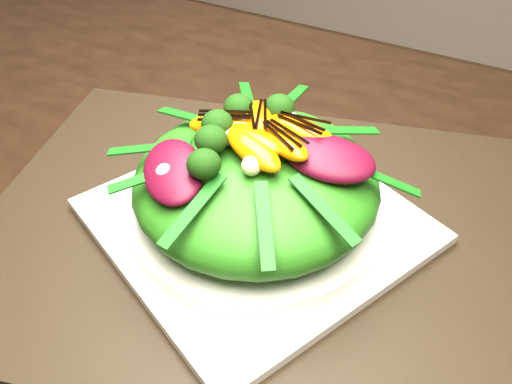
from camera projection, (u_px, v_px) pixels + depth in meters
The scene contains 10 objects.
dining_table at pixel (126, 186), 0.63m from camera, with size 1.60×0.90×0.75m, color black.
placemat at pixel (256, 226), 0.55m from camera, with size 0.56×0.42×0.00m, color black.
plate_base at pixel (256, 221), 0.55m from camera, with size 0.28×0.28×0.01m, color silver.
salad_bowl at pixel (256, 210), 0.54m from camera, with size 0.25×0.25×0.02m, color silver.
lettuce_mound at pixel (256, 182), 0.51m from camera, with size 0.23×0.23×0.08m, color #286913.
radicchio_leaf at pixel (330, 158), 0.47m from camera, with size 0.08×0.05×0.02m, color #3F0616.
orange_segment at pixel (266, 124), 0.50m from camera, with size 0.07×0.03×0.02m, color #D86203.
broccoli_floret at pixel (217, 110), 0.50m from camera, with size 0.04×0.04×0.04m, color #103509.
macadamia_nut at pixel (262, 192), 0.44m from camera, with size 0.02×0.02×0.02m, color #C3B289.
balsamic_drizzle at pixel (266, 116), 0.49m from camera, with size 0.05×0.00×0.00m, color black.
Camera 1 is at (0.36, -0.35, 1.14)m, focal length 38.00 mm.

